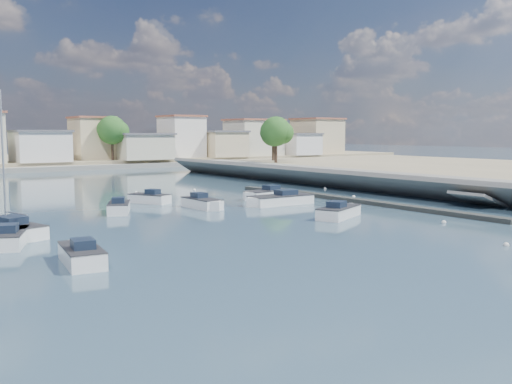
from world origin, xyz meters
TOP-DOWN VIEW (x-y plane):
  - ground at (0.00, 40.00)m, footprint 400.00×400.00m
  - seawall_walkway at (18.50, 13.00)m, footprint 5.00×90.00m
  - breakwater at (6.90, 12.69)m, footprint 2.00×31.02m
  - far_shore_land at (0.00, 92.00)m, footprint 160.00×40.00m
  - far_shore_quay at (0.00, 71.00)m, footprint 160.00×2.50m
  - far_town at (10.71, 76.92)m, footprint 113.01×12.80m
  - shore_trees at (8.34, 68.11)m, footprint 74.56×38.32m
  - motorboat_a at (-21.18, 2.49)m, footprint 2.20×4.68m
  - motorboat_b at (-13.03, 18.15)m, footprint 3.05×4.23m
  - motorboat_c at (0.17, 14.86)m, footprint 6.47×2.40m
  - motorboat_d at (1.92, 19.06)m, footprint 5.31×2.47m
  - motorboat_e at (-22.97, 9.21)m, footprint 3.01×4.61m
  - motorboat_f at (-8.61, 22.54)m, footprint 3.09×4.11m
  - motorboat_g at (-6.33, 16.56)m, footprint 1.78×4.79m
  - motorboat_h at (-0.53, 6.31)m, footprint 4.99×3.51m
  - sailboat at (-22.62, 12.55)m, footprint 3.74×6.75m
  - mooring_buoys at (3.31, 15.40)m, footprint 19.32×38.48m

SIDE VIEW (x-z plane):
  - ground at x=0.00m, z-range 0.00..0.00m
  - mooring_buoys at x=3.31m, z-range -0.11..0.21m
  - breakwater at x=6.90m, z-range 0.00..0.35m
  - motorboat_d at x=1.92m, z-range -0.36..1.12m
  - motorboat_b at x=-13.03m, z-range -0.36..1.12m
  - motorboat_f at x=-8.61m, z-range -0.36..1.12m
  - motorboat_e at x=-22.97m, z-range -0.36..1.12m
  - motorboat_h at x=-0.53m, z-range -0.36..1.12m
  - motorboat_a at x=-21.18m, z-range -0.36..1.12m
  - motorboat_c at x=0.17m, z-range -0.36..1.12m
  - motorboat_g at x=-6.33m, z-range -0.36..1.12m
  - far_shore_quay at x=0.00m, z-range 0.00..0.80m
  - sailboat at x=-22.62m, z-range -4.09..4.91m
  - far_shore_land at x=0.00m, z-range 0.00..1.40m
  - seawall_walkway at x=18.50m, z-range 0.00..1.80m
  - far_town at x=10.71m, z-range 0.76..9.11m
  - shore_trees at x=8.34m, z-range 2.26..10.18m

